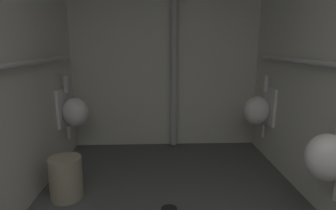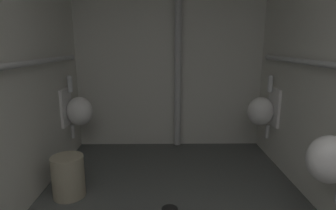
{
  "view_description": "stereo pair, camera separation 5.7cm",
  "coord_description": "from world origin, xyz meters",
  "px_view_note": "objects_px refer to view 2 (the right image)",
  "views": [
    {
      "loc": [
        -0.12,
        0.26,
        1.38
      ],
      "look_at": [
        -0.04,
        2.16,
        0.96
      ],
      "focal_mm": 29.28,
      "sensor_mm": 36.0,
      "label": 1
    },
    {
      "loc": [
        -0.06,
        0.26,
        1.38
      ],
      "look_at": [
        -0.04,
        2.16,
        0.96
      ],
      "focal_mm": 29.28,
      "sensor_mm": 36.0,
      "label": 2
    }
  ],
  "objects_px": {
    "standpipe_back_wall": "(178,54)",
    "waste_bin": "(68,176)",
    "urinal_right_mid": "(332,158)",
    "floor_drain": "(170,209)",
    "urinal_left_mid": "(78,110)",
    "urinal_right_far": "(262,110)"
  },
  "relations": [
    {
      "from": "urinal_right_mid",
      "to": "urinal_right_far",
      "type": "bearing_deg",
      "value": 90.0
    },
    {
      "from": "urinal_left_mid",
      "to": "floor_drain",
      "type": "relative_size",
      "value": 5.39
    },
    {
      "from": "standpipe_back_wall",
      "to": "floor_drain",
      "type": "bearing_deg",
      "value": -95.07
    },
    {
      "from": "urinal_left_mid",
      "to": "urinal_right_mid",
      "type": "relative_size",
      "value": 1.0
    },
    {
      "from": "waste_bin",
      "to": "urinal_right_far",
      "type": "bearing_deg",
      "value": 21.35
    },
    {
      "from": "floor_drain",
      "to": "waste_bin",
      "type": "bearing_deg",
      "value": 166.26
    },
    {
      "from": "urinal_right_far",
      "to": "standpipe_back_wall",
      "type": "distance_m",
      "value": 1.25
    },
    {
      "from": "urinal_right_mid",
      "to": "floor_drain",
      "type": "distance_m",
      "value": 1.31
    },
    {
      "from": "urinal_right_far",
      "to": "floor_drain",
      "type": "relative_size",
      "value": 5.39
    },
    {
      "from": "urinal_right_mid",
      "to": "standpipe_back_wall",
      "type": "distance_m",
      "value": 2.17
    },
    {
      "from": "waste_bin",
      "to": "urinal_right_mid",
      "type": "bearing_deg",
      "value": -15.85
    },
    {
      "from": "urinal_right_mid",
      "to": "urinal_right_far",
      "type": "height_order",
      "value": "same"
    },
    {
      "from": "urinal_right_mid",
      "to": "standpipe_back_wall",
      "type": "xyz_separation_m",
      "value": [
        -0.98,
        1.84,
        0.63
      ]
    },
    {
      "from": "standpipe_back_wall",
      "to": "waste_bin",
      "type": "bearing_deg",
      "value": -130.03
    },
    {
      "from": "urinal_left_mid",
      "to": "waste_bin",
      "type": "relative_size",
      "value": 1.95
    },
    {
      "from": "standpipe_back_wall",
      "to": "waste_bin",
      "type": "height_order",
      "value": "standpipe_back_wall"
    },
    {
      "from": "floor_drain",
      "to": "waste_bin",
      "type": "distance_m",
      "value": 0.97
    },
    {
      "from": "urinal_right_far",
      "to": "standpipe_back_wall",
      "type": "height_order",
      "value": "standpipe_back_wall"
    },
    {
      "from": "standpipe_back_wall",
      "to": "urinal_right_far",
      "type": "bearing_deg",
      "value": -25.41
    },
    {
      "from": "floor_drain",
      "to": "waste_bin",
      "type": "relative_size",
      "value": 0.36
    },
    {
      "from": "urinal_left_mid",
      "to": "waste_bin",
      "type": "height_order",
      "value": "urinal_left_mid"
    },
    {
      "from": "urinal_right_mid",
      "to": "floor_drain",
      "type": "relative_size",
      "value": 5.39
    }
  ]
}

